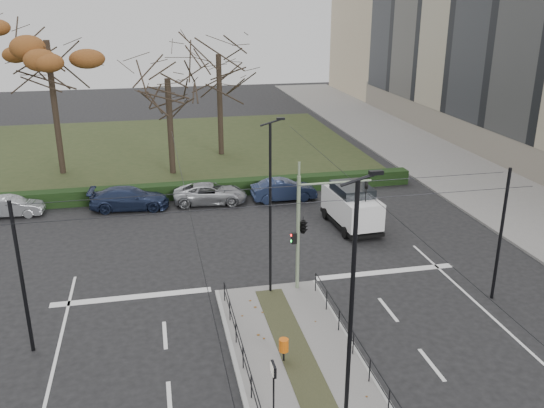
# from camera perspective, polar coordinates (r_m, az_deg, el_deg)

# --- Properties ---
(ground) EXTENTS (140.00, 140.00, 0.00)m
(ground) POSITION_cam_1_polar(r_m,az_deg,el_deg) (22.48, 2.06, -14.19)
(ground) COLOR black
(ground) RESTS_ON ground
(median_island) EXTENTS (4.40, 15.00, 0.14)m
(median_island) POSITION_cam_1_polar(r_m,az_deg,el_deg) (20.48, 3.84, -17.83)
(median_island) COLOR #64625F
(median_island) RESTS_ON ground
(sidewalk_east) EXTENTS (8.00, 90.00, 0.14)m
(sidewalk_east) POSITION_cam_1_polar(r_m,az_deg,el_deg) (47.69, 16.83, 3.73)
(sidewalk_east) COLOR #64625F
(sidewalk_east) RESTS_ON ground
(park) EXTENTS (38.00, 26.00, 0.10)m
(park) POSITION_cam_1_polar(r_m,az_deg,el_deg) (51.61, -13.26, 5.21)
(park) COLOR #273219
(park) RESTS_ON ground
(hedge) EXTENTS (38.00, 1.00, 1.00)m
(hedge) POSITION_cam_1_polar(r_m,az_deg,el_deg) (38.61, -13.45, 1.01)
(hedge) COLOR black
(hedge) RESTS_ON ground
(median_railing) EXTENTS (4.14, 13.24, 0.92)m
(median_railing) POSITION_cam_1_polar(r_m,az_deg,el_deg) (19.86, 3.98, -15.92)
(median_railing) COLOR black
(median_railing) RESTS_ON median_island
(catenary) EXTENTS (20.00, 34.00, 6.00)m
(catenary) POSITION_cam_1_polar(r_m,az_deg,el_deg) (22.18, 1.15, -4.54)
(catenary) COLOR black
(catenary) RESTS_ON ground
(traffic_light) EXTENTS (3.60, 2.04, 5.30)m
(traffic_light) POSITION_cam_1_polar(r_m,az_deg,el_deg) (25.21, 3.29, -1.98)
(traffic_light) COLOR gray
(traffic_light) RESTS_ON median_island
(litter_bin) EXTENTS (0.35, 0.35, 0.90)m
(litter_bin) POSITION_cam_1_polar(r_m,az_deg,el_deg) (21.26, 1.17, -13.84)
(litter_bin) COLOR black
(litter_bin) RESTS_ON median_island
(info_panel) EXTENTS (0.11, 0.48, 1.85)m
(info_panel) POSITION_cam_1_polar(r_m,az_deg,el_deg) (18.49, 0.15, -16.59)
(info_panel) COLOR black
(info_panel) RESTS_ON median_island
(streetlamp_median_near) EXTENTS (0.70, 0.14, 8.39)m
(streetlamp_median_near) POSITION_cam_1_polar(r_m,az_deg,el_deg) (15.93, 7.87, -11.18)
(streetlamp_median_near) COLOR black
(streetlamp_median_near) RESTS_ON median_island
(streetlamp_median_far) EXTENTS (0.65, 0.13, 7.84)m
(streetlamp_median_far) POSITION_cam_1_polar(r_m,az_deg,el_deg) (24.48, -0.13, -0.36)
(streetlamp_median_far) COLOR black
(streetlamp_median_far) RESTS_ON median_island
(parked_car_second) EXTENTS (3.77, 1.49, 1.22)m
(parked_car_second) POSITION_cam_1_polar(r_m,az_deg,el_deg) (38.32, -24.41, -0.23)
(parked_car_second) COLOR #97999E
(parked_car_second) RESTS_ON ground
(parked_car_third) EXTENTS (5.03, 2.41, 1.41)m
(parked_car_third) POSITION_cam_1_polar(r_m,az_deg,el_deg) (37.13, -13.95, 0.55)
(parked_car_third) COLOR #1E2947
(parked_car_third) RESTS_ON ground
(parked_car_fourth) EXTENTS (4.90, 2.62, 1.31)m
(parked_car_fourth) POSITION_cam_1_polar(r_m,az_deg,el_deg) (37.31, -6.13, 1.05)
(parked_car_fourth) COLOR #97999E
(parked_car_fourth) RESTS_ON ground
(white_van) EXTENTS (2.42, 4.89, 2.52)m
(white_van) POSITION_cam_1_polar(r_m,az_deg,el_deg) (33.38, 7.88, -0.11)
(white_van) COLOR silver
(white_van) RESTS_ON ground
(rust_tree) EXTENTS (7.75, 7.75, 12.71)m
(rust_tree) POSITION_cam_1_polar(r_m,az_deg,el_deg) (44.63, -21.46, 14.86)
(rust_tree) COLOR black
(rust_tree) RESTS_ON park
(bare_tree_center) EXTENTS (7.33, 7.33, 10.91)m
(bare_tree_center) POSITION_cam_1_polar(r_m,az_deg,el_deg) (47.70, -5.32, 13.85)
(bare_tree_center) COLOR black
(bare_tree_center) RESTS_ON park
(bare_tree_near) EXTENTS (5.99, 5.99, 9.33)m
(bare_tree_near) POSITION_cam_1_polar(r_m,az_deg,el_deg) (42.74, -10.29, 11.45)
(bare_tree_near) COLOR black
(bare_tree_near) RESTS_ON park
(parked_car_fifth) EXTENTS (4.26, 1.54, 1.40)m
(parked_car_fifth) POSITION_cam_1_polar(r_m,az_deg,el_deg) (37.66, 1.16, 1.42)
(parked_car_fifth) COLOR #1E2947
(parked_car_fifth) RESTS_ON ground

